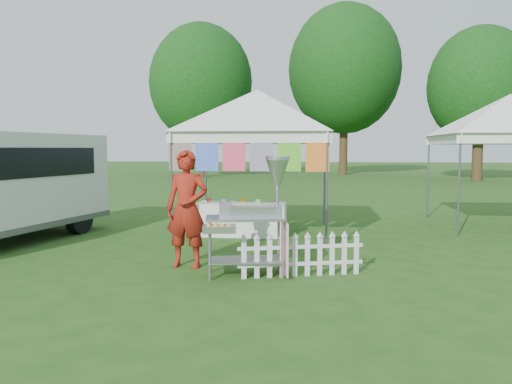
# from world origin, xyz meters

# --- Properties ---
(ground) EXTENTS (120.00, 120.00, 0.00)m
(ground) POSITION_xyz_m (0.00, 0.00, 0.00)
(ground) COLOR #204D16
(ground) RESTS_ON ground
(canopy_main) EXTENTS (4.24, 4.24, 3.45)m
(canopy_main) POSITION_xyz_m (0.00, 3.49, 2.99)
(canopy_main) COLOR #59595E
(canopy_main) RESTS_ON ground
(canopy_right) EXTENTS (4.24, 4.24, 3.45)m
(canopy_right) POSITION_xyz_m (5.50, 5.00, 2.99)
(canopy_right) COLOR #59595E
(canopy_right) RESTS_ON ground
(tree_left) EXTENTS (6.40, 6.40, 9.53)m
(tree_left) POSITION_xyz_m (-6.00, 24.00, 5.83)
(tree_left) COLOR #3D2C16
(tree_left) RESTS_ON ground
(tree_mid) EXTENTS (7.60, 7.60, 11.52)m
(tree_mid) POSITION_xyz_m (3.00, 28.00, 7.14)
(tree_mid) COLOR #3D2C16
(tree_mid) RESTS_ON ground
(tree_right) EXTENTS (5.60, 5.60, 8.42)m
(tree_right) POSITION_xyz_m (10.00, 22.00, 5.18)
(tree_right) COLOR #3D2C16
(tree_right) RESTS_ON ground
(donut_cart) EXTENTS (1.23, 1.03, 1.68)m
(donut_cart) POSITION_xyz_m (0.43, 0.04, 0.99)
(donut_cart) COLOR gray
(donut_cart) RESTS_ON ground
(vendor) EXTENTS (0.67, 0.47, 1.77)m
(vendor) POSITION_xyz_m (-0.69, 0.42, 0.88)
(vendor) COLOR maroon
(vendor) RESTS_ON ground
(picket_fence) EXTENTS (1.73, 0.53, 0.56)m
(picket_fence) POSITION_xyz_m (1.04, 0.06, 0.29)
(picket_fence) COLOR silver
(picket_fence) RESTS_ON ground
(display_table) EXTENTS (1.80, 0.70, 0.68)m
(display_table) POSITION_xyz_m (-0.29, 3.25, 0.34)
(display_table) COLOR white
(display_table) RESTS_ON ground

